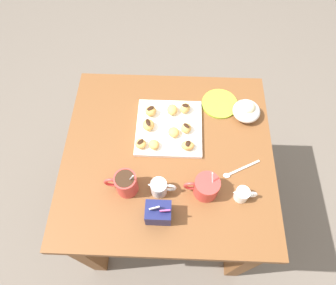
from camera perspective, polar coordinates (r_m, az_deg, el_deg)
ground_plane at (r=1.92m, az=0.00°, el=-12.21°), size 8.00×8.00×0.00m
dining_table at (r=1.35m, az=0.00°, el=-4.83°), size 0.85×0.81×0.75m
pastry_plate_square at (r=1.26m, az=0.04°, el=2.83°), size 0.27×0.27×0.02m
coffee_mug_red_left at (r=1.11m, az=7.22°, el=-8.31°), size 0.13×0.09×0.13m
coffee_mug_red_right at (r=1.11m, az=-8.09°, el=-7.65°), size 0.12×0.08×0.15m
cream_pitcher_white at (r=1.11m, az=-1.66°, el=-8.52°), size 0.10×0.06×0.07m
sugar_caddy at (r=1.08m, az=-1.84°, el=-13.21°), size 0.09×0.07×0.11m
ice_cream_bowl at (r=1.32m, az=14.72°, el=5.92°), size 0.12×0.12×0.09m
chocolate_sauce_pitcher at (r=1.14m, az=13.95°, el=-9.51°), size 0.09×0.05×0.06m
saucer_lime_left at (r=1.36m, az=9.78°, el=7.28°), size 0.16×0.16×0.01m
loose_spoon_near_saucer at (r=1.21m, az=13.02°, el=-5.24°), size 0.15×0.08×0.01m
beignet_0 at (r=1.22m, az=1.08°, el=1.97°), size 0.07×0.07×0.03m
beignet_1 at (r=1.24m, az=-3.77°, el=3.35°), size 0.06×0.06×0.04m
chocolate_drizzle_1 at (r=1.22m, az=-3.82°, el=3.85°), size 0.03×0.04×0.00m
beignet_2 at (r=1.28m, az=-3.30°, el=5.99°), size 0.07×0.07×0.04m
chocolate_drizzle_2 at (r=1.26m, az=-3.35°, el=6.54°), size 0.04×0.03×0.00m
beignet_3 at (r=1.23m, az=3.47°, el=2.75°), size 0.05×0.06×0.04m
chocolate_drizzle_3 at (r=1.22m, az=3.51°, el=3.23°), size 0.03×0.03×0.00m
beignet_4 at (r=1.20m, az=-2.69°, el=-0.40°), size 0.06×0.06×0.03m
beignet_5 at (r=1.19m, az=3.75°, el=-0.59°), size 0.05×0.04×0.03m
chocolate_drizzle_5 at (r=1.18m, az=3.81°, el=-0.16°), size 0.03×0.03×0.00m
beignet_6 at (r=1.29m, az=3.26°, el=6.53°), size 0.06×0.06×0.04m
chocolate_drizzle_6 at (r=1.27m, az=3.31°, el=7.06°), size 0.03×0.02×0.00m
beignet_7 at (r=1.28m, az=0.82°, el=6.24°), size 0.04×0.05×0.03m
beignet_8 at (r=1.20m, az=-5.21°, el=-0.24°), size 0.06×0.06×0.03m
chocolate_drizzle_8 at (r=1.19m, az=-5.27°, el=0.15°), size 0.03×0.03×0.00m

